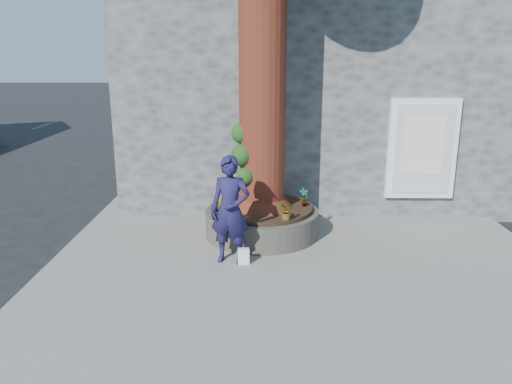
{
  "coord_description": "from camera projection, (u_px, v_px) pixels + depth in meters",
  "views": [
    {
      "loc": [
        0.82,
        -7.67,
        3.71
      ],
      "look_at": [
        0.69,
        1.18,
        1.25
      ],
      "focal_mm": 35.0,
      "sensor_mm": 36.0,
      "label": 1
    }
  ],
  "objects": [
    {
      "name": "yellow_line",
      "position": [
        58.0,
        257.0,
        9.4
      ],
      "size": [
        0.1,
        30.0,
        0.01
      ],
      "primitive_type": "cube",
      "color": "yellow",
      "rests_on": "ground"
    },
    {
      "name": "woman",
      "position": [
        234.0,
        181.0,
        11.38
      ],
      "size": [
        0.98,
        0.95,
        1.59
      ],
      "primitive_type": "imported",
      "rotation": [
        0.0,
        0.0,
        -0.69
      ],
      "color": "#A5A29E",
      "rests_on": "pavement"
    },
    {
      "name": "man",
      "position": [
        230.0,
        210.0,
        8.69
      ],
      "size": [
        0.77,
        0.58,
        1.92
      ],
      "primitive_type": "imported",
      "rotation": [
        0.0,
        0.0,
        -0.18
      ],
      "color": "#19163D",
      "rests_on": "pavement"
    },
    {
      "name": "plant_b",
      "position": [
        216.0,
        209.0,
        9.26
      ],
      "size": [
        0.3,
        0.3,
        0.42
      ],
      "primitive_type": "imported",
      "rotation": [
        0.0,
        0.0,
        1.97
      ],
      "color": "gray",
      "rests_on": "planter"
    },
    {
      "name": "shopping_bag",
      "position": [
        244.0,
        256.0,
        8.8
      ],
      "size": [
        0.21,
        0.14,
        0.28
      ],
      "primitive_type": "cube",
      "rotation": [
        0.0,
        0.0,
        0.09
      ],
      "color": "white",
      "rests_on": "pavement"
    },
    {
      "name": "ground",
      "position": [
        214.0,
        282.0,
        8.4
      ],
      "size": [
        120.0,
        120.0,
        0.0
      ],
      "primitive_type": "plane",
      "color": "black",
      "rests_on": "ground"
    },
    {
      "name": "plant_a",
      "position": [
        304.0,
        197.0,
        10.08
      ],
      "size": [
        0.24,
        0.21,
        0.38
      ],
      "primitive_type": "imported",
      "rotation": [
        0.0,
        0.0,
        0.43
      ],
      "color": "gray",
      "rests_on": "planter"
    },
    {
      "name": "plant_d",
      "position": [
        287.0,
        211.0,
        9.25
      ],
      "size": [
        0.33,
        0.36,
        0.33
      ],
      "primitive_type": "imported",
      "rotation": [
        0.0,
        0.0,
        4.97
      ],
      "color": "gray",
      "rests_on": "planter"
    },
    {
      "name": "plant_c",
      "position": [
        216.0,
        211.0,
        9.27
      ],
      "size": [
        0.24,
        0.24,
        0.34
      ],
      "primitive_type": "imported",
      "rotation": [
        0.0,
        0.0,
        3.44
      ],
      "color": "gray",
      "rests_on": "planter"
    },
    {
      "name": "stone_shop",
      "position": [
        322.0,
        73.0,
        14.45
      ],
      "size": [
        10.3,
        8.3,
        6.3
      ],
      "color": "#46484A",
      "rests_on": "ground"
    },
    {
      "name": "pavement",
      "position": [
        299.0,
        256.0,
        9.32
      ],
      "size": [
        9.0,
        8.0,
        0.12
      ],
      "primitive_type": "cube",
      "color": "slate",
      "rests_on": "ground"
    },
    {
      "name": "planter",
      "position": [
        262.0,
        221.0,
        10.2
      ],
      "size": [
        2.3,
        2.3,
        0.6
      ],
      "color": "black",
      "rests_on": "pavement"
    }
  ]
}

